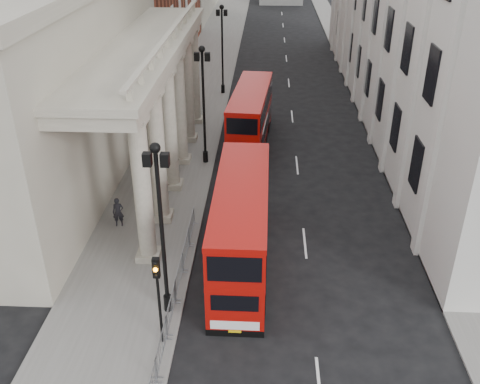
{
  "coord_description": "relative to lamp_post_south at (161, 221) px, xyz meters",
  "views": [
    {
      "loc": [
        3.66,
        -14.84,
        16.58
      ],
      "look_at": [
        2.43,
        9.43,
        3.42
      ],
      "focal_mm": 40.0,
      "sensor_mm": 36.0,
      "label": 1
    }
  ],
  "objects": [
    {
      "name": "bus_far",
      "position": [
        3.11,
        19.62,
        -2.63
      ],
      "size": [
        3.27,
        10.29,
        4.37
      ],
      "rotation": [
        0.0,
        0.0,
        -0.08
      ],
      "color": "#BA0D08",
      "rests_on": "ground"
    },
    {
      "name": "portico_building",
      "position": [
        -9.9,
        14.0,
        1.09
      ],
      "size": [
        9.0,
        28.0,
        12.0
      ],
      "primitive_type": "cube",
      "color": "gray",
      "rests_on": "ground"
    },
    {
      "name": "bus_near",
      "position": [
        3.18,
        3.81,
        -2.51
      ],
      "size": [
        2.64,
        10.67,
        4.6
      ],
      "rotation": [
        0.0,
        0.0,
        -0.0
      ],
      "color": "#A40B07",
      "rests_on": "ground"
    },
    {
      "name": "sidewalk_west",
      "position": [
        -2.4,
        26.0,
        -4.85
      ],
      "size": [
        6.0,
        140.0,
        0.12
      ],
      "primitive_type": "cube",
      "color": "slate",
      "rests_on": "ground"
    },
    {
      "name": "crowd_barriers",
      "position": [
        0.25,
        -1.77,
        -4.24
      ],
      "size": [
        0.5,
        18.75,
        1.1
      ],
      "color": "gray",
      "rests_on": "sidewalk_west"
    },
    {
      "name": "pedestrian_c",
      "position": [
        -2.0,
        17.92,
        -3.94
      ],
      "size": [
        0.94,
        0.74,
        1.7
      ],
      "primitive_type": "imported",
      "rotation": [
        0.0,
        0.0,
        6.02
      ],
      "color": "black",
      "rests_on": "sidewalk_west"
    },
    {
      "name": "lamp_post_north",
      "position": [
        0.0,
        32.0,
        0.0
      ],
      "size": [
        1.05,
        0.44,
        8.32
      ],
      "color": "black",
      "rests_on": "sidewalk_west"
    },
    {
      "name": "lamp_post_mid",
      "position": [
        0.0,
        16.0,
        0.0
      ],
      "size": [
        1.05,
        0.44,
        8.32
      ],
      "color": "black",
      "rests_on": "sidewalk_west"
    },
    {
      "name": "pedestrian_a",
      "position": [
        -4.05,
        7.12,
        -3.92
      ],
      "size": [
        0.7,
        0.52,
        1.74
      ],
      "primitive_type": "imported",
      "rotation": [
        0.0,
        0.0,
        0.18
      ],
      "color": "black",
      "rests_on": "sidewalk_west"
    },
    {
      "name": "traffic_light",
      "position": [
        0.1,
        -2.02,
        -1.8
      ],
      "size": [
        0.28,
        0.33,
        4.3
      ],
      "color": "black",
      "rests_on": "sidewalk_west"
    },
    {
      "name": "sidewalk_east",
      "position": [
        14.1,
        26.0,
        -4.85
      ],
      "size": [
        3.0,
        140.0,
        0.12
      ],
      "primitive_type": "cube",
      "color": "slate",
      "rests_on": "ground"
    },
    {
      "name": "ground",
      "position": [
        0.6,
        -4.0,
        -4.91
      ],
      "size": [
        260.0,
        260.0,
        0.0
      ],
      "primitive_type": "plane",
      "color": "black",
      "rests_on": "ground"
    },
    {
      "name": "kerb",
      "position": [
        0.55,
        26.0,
        -4.84
      ],
      "size": [
        0.2,
        140.0,
        0.14
      ],
      "primitive_type": "cube",
      "color": "slate",
      "rests_on": "ground"
    },
    {
      "name": "pedestrian_b",
      "position": [
        -2.84,
        15.77,
        -3.84
      ],
      "size": [
        1.04,
        0.87,
        1.91
      ],
      "primitive_type": "imported",
      "rotation": [
        0.0,
        0.0,
        3.31
      ],
      "color": "black",
      "rests_on": "sidewalk_west"
    },
    {
      "name": "lamp_post_south",
      "position": [
        0.0,
        0.0,
        0.0
      ],
      "size": [
        1.05,
        0.44,
        8.32
      ],
      "color": "black",
      "rests_on": "sidewalk_west"
    }
  ]
}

